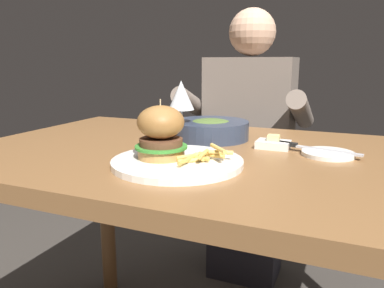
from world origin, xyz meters
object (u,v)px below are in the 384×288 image
object	(u,v)px
bread_plate	(328,154)
diner_person	(248,156)
butter_dish	(273,144)
soup_bowl	(210,129)
wine_glass	(181,97)
main_plate	(178,162)
table_knife	(308,147)
burger_sandwich	(161,132)

from	to	relation	value
bread_plate	diner_person	xyz separation A→B (m)	(-0.35, 0.60, -0.18)
bread_plate	butter_dish	bearing A→B (deg)	168.11
soup_bowl	bread_plate	bearing A→B (deg)	-13.53
butter_dish	wine_glass	bearing A→B (deg)	-178.14
main_plate	bread_plate	xyz separation A→B (m)	(0.30, 0.22, -0.00)
table_knife	soup_bowl	bearing A→B (deg)	166.70
burger_sandwich	bread_plate	world-z (taller)	burger_sandwich
wine_glass	soup_bowl	distance (m)	0.13
bread_plate	table_knife	size ratio (longest dim) A/B	0.58
burger_sandwich	diner_person	size ratio (longest dim) A/B	0.11
wine_glass	butter_dish	bearing A→B (deg)	1.86
table_knife	wine_glass	bearing A→B (deg)	178.75
butter_dish	bread_plate	bearing A→B (deg)	-11.89
main_plate	soup_bowl	xyz separation A→B (m)	(-0.04, 0.30, 0.02)
table_knife	butter_dish	distance (m)	0.09
main_plate	diner_person	bearing A→B (deg)	93.74
burger_sandwich	butter_dish	bearing A→B (deg)	51.63
butter_dish	diner_person	world-z (taller)	diner_person
diner_person	burger_sandwich	bearing A→B (deg)	-89.08
wine_glass	soup_bowl	xyz separation A→B (m)	(0.07, 0.06, -0.10)
soup_bowl	diner_person	bearing A→B (deg)	91.91
main_plate	burger_sandwich	size ratio (longest dim) A/B	2.22
wine_glass	bread_plate	xyz separation A→B (m)	(0.40, -0.02, -0.12)
bread_plate	table_knife	xyz separation A→B (m)	(-0.05, 0.01, 0.01)
main_plate	table_knife	distance (m)	0.34
burger_sandwich	butter_dish	world-z (taller)	burger_sandwich
table_knife	diner_person	distance (m)	0.69
wine_glass	bread_plate	bearing A→B (deg)	-2.95
butter_dish	soup_bowl	bearing A→B (deg)	165.33
wine_glass	bread_plate	world-z (taller)	wine_glass
bread_plate	table_knife	bearing A→B (deg)	165.19
bread_plate	diner_person	world-z (taller)	diner_person
main_plate	burger_sandwich	bearing A→B (deg)	-177.12
burger_sandwich	butter_dish	xyz separation A→B (m)	(0.20, 0.25, -0.06)
wine_glass	diner_person	world-z (taller)	diner_person
bread_plate	butter_dish	world-z (taller)	butter_dish
soup_bowl	wine_glass	bearing A→B (deg)	-138.25
wine_glass	table_knife	distance (m)	0.37
burger_sandwich	bread_plate	bearing A→B (deg)	33.42
bread_plate	soup_bowl	world-z (taller)	soup_bowl
bread_plate	butter_dish	xyz separation A→B (m)	(-0.14, 0.03, 0.01)
burger_sandwich	diner_person	world-z (taller)	diner_person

